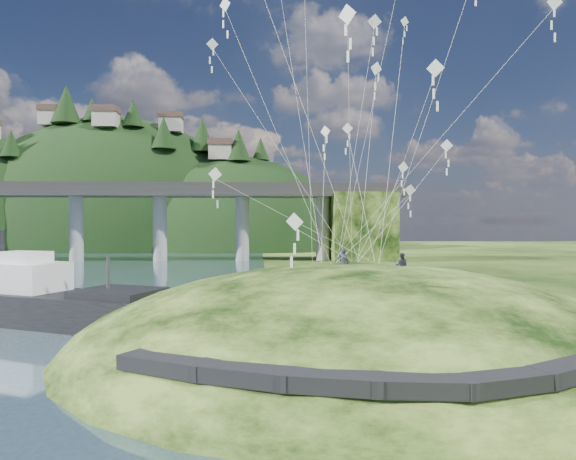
{
  "coord_description": "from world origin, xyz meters",
  "views": [
    {
      "loc": [
        1.99,
        -28.18,
        7.6
      ],
      "look_at": [
        4.0,
        6.0,
        7.0
      ],
      "focal_mm": 32.0,
      "sensor_mm": 36.0,
      "label": 1
    }
  ],
  "objects": [
    {
      "name": "grass_hill",
      "position": [
        8.0,
        2.0,
        -1.5
      ],
      "size": [
        36.0,
        32.0,
        13.0
      ],
      "color": "black",
      "rests_on": "ground"
    },
    {
      "name": "ground",
      "position": [
        0.0,
        0.0,
        0.0
      ],
      "size": [
        320.0,
        320.0,
        0.0
      ],
      "primitive_type": "plane",
      "color": "black",
      "rests_on": "ground"
    },
    {
      "name": "kite_flyers",
      "position": [
        8.94,
        2.53,
        5.82
      ],
      "size": [
        4.12,
        2.07,
        1.97
      ],
      "color": "#282A35",
      "rests_on": "ground"
    },
    {
      "name": "work_barge",
      "position": [
        -13.72,
        10.73,
        1.73
      ],
      "size": [
        20.16,
        12.99,
        6.89
      ],
      "color": "black",
      "rests_on": "ground"
    },
    {
      "name": "bridge",
      "position": [
        -26.46,
        70.07,
        9.7
      ],
      "size": [
        160.0,
        11.0,
        15.0
      ],
      "color": "#2D2B2B",
      "rests_on": "ground"
    },
    {
      "name": "kite_swarm",
      "position": [
        8.23,
        3.02,
        16.92
      ],
      "size": [
        17.1,
        18.19,
        21.87
      ],
      "color": "silver",
      "rests_on": "ground"
    },
    {
      "name": "footpath",
      "position": [
        7.46,
        -9.74,
        2.08
      ],
      "size": [
        22.29,
        5.84,
        0.83
      ],
      "color": "black",
      "rests_on": "ground"
    },
    {
      "name": "wooden_dock",
      "position": [
        -2.1,
        6.45,
        0.41
      ],
      "size": [
        12.91,
        6.23,
        0.93
      ],
      "color": "#3E2419",
      "rests_on": "ground"
    },
    {
      "name": "far_ridge",
      "position": [
        -43.58,
        122.17,
        -7.44
      ],
      "size": [
        153.0,
        70.0,
        94.5
      ],
      "color": "black",
      "rests_on": "ground"
    }
  ]
}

